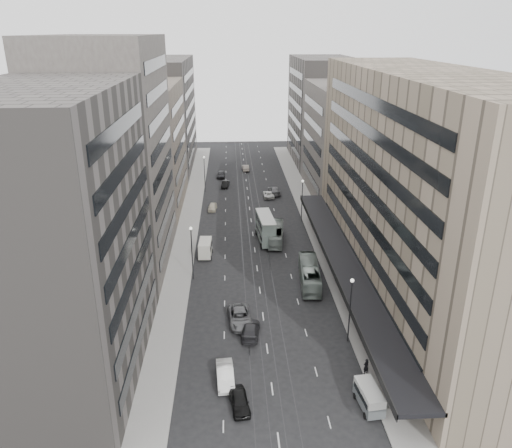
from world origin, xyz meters
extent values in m
plane|color=black|center=(0.00, 0.00, 0.00)|extent=(220.00, 220.00, 0.00)
cube|color=gray|center=(12.00, 37.50, 0.07)|extent=(4.00, 125.00, 0.15)
cube|color=gray|center=(-12.00, 37.50, 0.07)|extent=(4.00, 125.00, 0.15)
cube|color=gray|center=(21.50, 8.00, 15.00)|extent=(15.00, 60.00, 30.00)
cube|color=black|center=(12.00, 8.00, 4.00)|extent=(4.40, 60.00, 0.50)
cube|color=#4C4642|center=(21.50, 52.00, 12.00)|extent=(15.00, 28.00, 24.00)
cube|color=#5D5853|center=(21.50, 82.00, 14.00)|extent=(15.00, 32.00, 28.00)
cube|color=#5D5853|center=(-21.50, -8.00, 15.00)|extent=(15.00, 28.00, 30.00)
cube|color=#4C4642|center=(-21.50, 19.00, 17.00)|extent=(15.00, 26.00, 34.00)
cube|color=#786C5D|center=(-21.50, 46.00, 12.50)|extent=(15.00, 28.00, 25.00)
cube|color=#5D5853|center=(-21.50, 79.00, 14.00)|extent=(15.00, 38.00, 28.00)
cylinder|color=#262628|center=(9.70, -5.00, 4.00)|extent=(0.16, 0.16, 8.00)
sphere|color=silver|center=(9.70, -5.00, 8.10)|extent=(0.44, 0.44, 0.44)
cylinder|color=#262628|center=(9.70, 35.00, 4.00)|extent=(0.16, 0.16, 8.00)
sphere|color=silver|center=(9.70, 35.00, 8.10)|extent=(0.44, 0.44, 0.44)
cylinder|color=#262628|center=(-9.70, 12.00, 4.00)|extent=(0.16, 0.16, 8.00)
sphere|color=silver|center=(-9.70, 12.00, 8.10)|extent=(0.44, 0.44, 0.44)
cylinder|color=#262628|center=(-9.70, 55.00, 4.00)|extent=(0.16, 0.16, 8.00)
sphere|color=silver|center=(-9.70, 55.00, 8.10)|extent=(0.44, 0.44, 0.44)
imported|color=gray|center=(7.34, 9.66, 1.53)|extent=(3.40, 11.14, 3.06)
imported|color=#929E97|center=(3.90, 25.45, 1.38)|extent=(3.47, 10.09, 2.75)
cube|color=gray|center=(2.07, 25.63, 1.58)|extent=(3.10, 8.80, 2.21)
cube|color=gray|center=(2.07, 25.63, 3.64)|extent=(3.02, 8.45, 1.92)
cube|color=silver|center=(2.07, 25.63, 4.66)|extent=(3.10, 8.80, 0.12)
cylinder|color=black|center=(1.13, 22.43, 0.48)|extent=(0.35, 0.98, 0.96)
cylinder|color=black|center=(3.52, 22.63, 0.48)|extent=(0.35, 0.98, 0.96)
cylinder|color=black|center=(0.62, 28.63, 0.48)|extent=(0.35, 0.98, 0.96)
cylinder|color=black|center=(3.01, 28.82, 0.48)|extent=(0.35, 0.98, 0.96)
cube|color=#525759|center=(9.20, -16.18, 0.87)|extent=(2.23, 4.40, 1.10)
cube|color=beige|center=(9.20, -16.18, 1.85)|extent=(2.19, 4.31, 0.87)
cylinder|color=black|center=(8.48, -17.66, 0.31)|extent=(0.25, 0.65, 0.63)
cylinder|color=black|center=(10.24, -17.47, 0.31)|extent=(0.25, 0.65, 0.63)
cylinder|color=black|center=(8.16, -14.89, 0.31)|extent=(0.25, 0.65, 0.63)
cylinder|color=black|center=(9.92, -14.69, 0.31)|extent=(0.25, 0.65, 0.63)
cube|color=beige|center=(-8.19, 19.84, 1.02)|extent=(2.12, 4.43, 1.34)
cube|color=beige|center=(-8.19, 19.84, 2.22)|extent=(2.08, 4.34, 1.06)
cylinder|color=black|center=(-9.23, 18.44, 0.35)|extent=(0.22, 0.70, 0.70)
cylinder|color=black|center=(-7.26, 18.36, 0.35)|extent=(0.22, 0.70, 0.70)
cylinder|color=black|center=(-9.12, 21.31, 0.35)|extent=(0.22, 0.70, 0.70)
cylinder|color=black|center=(-7.16, 21.24, 0.35)|extent=(0.22, 0.70, 0.70)
imported|color=black|center=(-3.42, -15.52, 0.74)|extent=(2.30, 4.52, 1.47)
imported|color=white|center=(-4.83, -11.59, 0.82)|extent=(2.09, 5.11, 1.65)
imported|color=#5E5E60|center=(-3.02, -0.36, 0.83)|extent=(3.30, 6.23, 1.67)
imported|color=#252527|center=(-1.79, -3.14, 0.74)|extent=(2.73, 5.35, 1.49)
imported|color=beige|center=(-7.66, 42.37, 0.69)|extent=(1.95, 4.16, 1.38)
imported|color=black|center=(-5.10, 58.39, 0.71)|extent=(2.02, 4.45, 1.42)
imported|color=silver|center=(4.52, 50.20, 0.69)|extent=(2.35, 4.97, 1.37)
imported|color=#5C5C5F|center=(5.97, 52.44, 0.84)|extent=(2.64, 5.92, 1.69)
imported|color=#262729|center=(-6.16, 66.71, 0.81)|extent=(2.10, 4.85, 1.63)
imported|color=#A19485|center=(0.18, 73.12, 0.75)|extent=(1.88, 4.65, 1.50)
imported|color=black|center=(10.20, -11.29, 1.08)|extent=(0.80, 0.68, 1.86)
camera|label=1|loc=(-3.90, -54.66, 34.58)|focal=35.00mm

